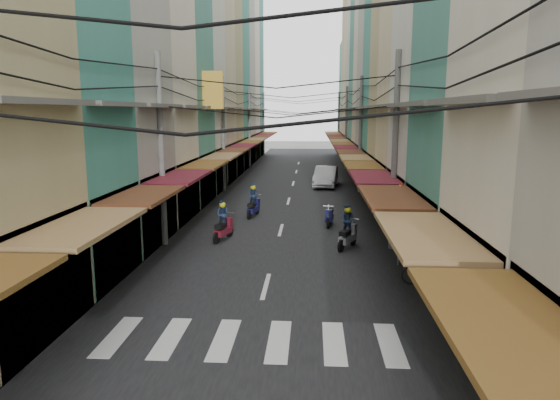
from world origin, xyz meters
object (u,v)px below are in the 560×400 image
at_px(bicycle, 430,286).
at_px(traffic_sign, 400,205).
at_px(white_car, 326,186).
at_px(market_umbrella, 449,222).

xyz_separation_m(bicycle, traffic_sign, (-0.72, 2.26, 2.35)).
bearing_deg(bicycle, white_car, 17.53).
bearing_deg(bicycle, traffic_sign, 27.74).
bearing_deg(traffic_sign, white_car, 96.27).
bearing_deg(bicycle, market_umbrella, -74.44).
height_order(white_car, traffic_sign, traffic_sign).
xyz_separation_m(white_car, traffic_sign, (2.20, -20.06, 2.35)).
relative_size(market_umbrella, traffic_sign, 0.78).
relative_size(white_car, bicycle, 3.01).
bearing_deg(traffic_sign, market_umbrella, -61.32).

